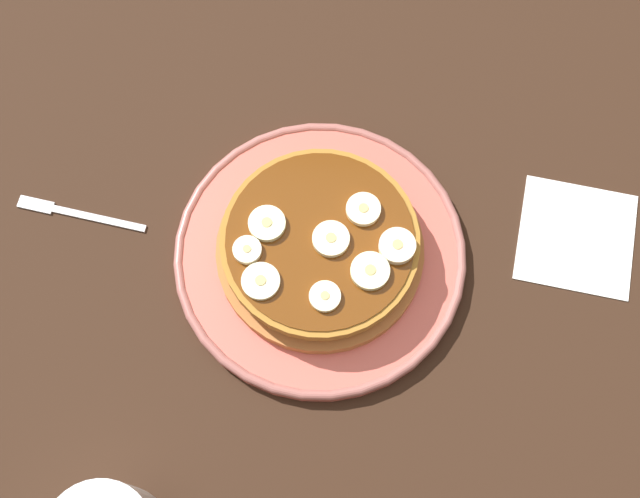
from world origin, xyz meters
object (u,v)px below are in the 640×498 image
Objects in this scene: banana_slice_5 at (267,224)px; banana_slice_6 at (370,271)px; pancake_stack at (322,245)px; banana_slice_4 at (398,241)px; banana_slice_0 at (331,236)px; banana_slice_1 at (261,281)px; banana_slice_3 at (363,210)px; fork at (73,213)px; napkin at (576,237)px; banana_slice_7 at (325,297)px; plate at (320,255)px; banana_slice_2 at (247,250)px.

banana_slice_6 is at bearing -19.18° from banana_slice_5.
banana_slice_4 reaches higher than pancake_stack.
banana_slice_0 is at bearing 142.60° from banana_slice_6.
banana_slice_5 is at bearing 175.40° from banana_slice_0.
banana_slice_1 is at bearing -138.90° from banana_slice_0.
pancake_stack is 7.21cm from banana_slice_1.
fork is (-28.10, -1.51, -5.32)cm from banana_slice_3.
napkin is (17.48, 4.60, -5.52)cm from banana_slice_4.
banana_slice_4 reaches higher than banana_slice_5.
napkin is at bearing 8.33° from banana_slice_5.
pancake_stack is 5.15cm from banana_slice_3.
banana_slice_7 is at bearing -80.48° from pancake_stack.
banana_slice_1 is 0.27× the size of fork.
banana_slice_6 is at bearing -37.40° from banana_slice_0.
banana_slice_1 is at bearing -136.53° from banana_slice_3.
banana_slice_3 is at bearing 141.19° from banana_slice_4.
banana_slice_2 is (-6.34, -1.94, 4.70)cm from plate.
banana_slice_3 is 0.95× the size of banana_slice_4.
banana_slice_0 is at bearing 90.94° from banana_slice_7.
banana_slice_6 is 0.27× the size of fork.
pancake_stack is 5.77× the size of banana_slice_0.
banana_slice_0 is at bearing 17.32° from plate.
banana_slice_4 is (6.96, 0.49, 4.80)cm from plate.
banana_slice_1 reaches higher than fork.
banana_slice_4 reaches higher than banana_slice_3.
pancake_stack is 7.23cm from banana_slice_4.
banana_slice_6 is 0.32× the size of napkin.
pancake_stack is at bearing -138.24° from banana_slice_3.
banana_slice_4 is 3.78cm from banana_slice_6.
banana_slice_5 is 0.97× the size of banana_slice_6.
banana_slice_6 is 1.25× the size of banana_slice_7.
plate is 6.86cm from banana_slice_5.
fork is (-25.50, 1.39, -5.32)cm from banana_slice_0.
banana_slice_5 is at bearing 62.77° from banana_slice_2.
plate is at bearing 44.70° from banana_slice_1.
banana_slice_4 is at bearing 54.92° from banana_slice_6.
fork is (-29.30, 4.29, -5.32)cm from banana_slice_6.
banana_slice_7 is 0.22× the size of fork.
banana_slice_2 is 19.28cm from fork.
napkin is (23.46, 4.78, -5.42)cm from banana_slice_0.
banana_slice_2 is 0.78× the size of banana_slice_4.
banana_slice_3 is 21.63cm from napkin.
banana_slice_5 is at bearing 160.82° from banana_slice_6.
banana_slice_0 is (0.83, 0.17, 2.30)cm from pancake_stack.
plate is 7.21cm from banana_slice_7.
banana_slice_7 is 27.08cm from fork.
banana_slice_3 is at bearing 15.86° from banana_slice_5.
plate is at bearing 151.52° from banana_slice_6.
banana_slice_2 and banana_slice_3 have the same top height.
banana_slice_3 is (9.93, 5.15, 0.00)cm from banana_slice_2.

